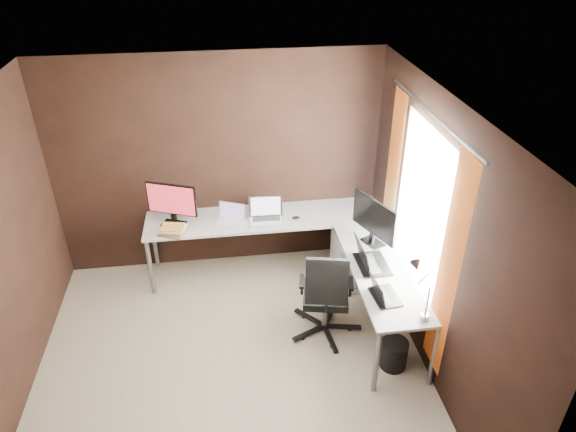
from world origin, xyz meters
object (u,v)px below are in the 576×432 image
(drawer_pedestal, at_px, (353,259))
(monitor_left, at_px, (172,202))
(laptop_black_big, at_px, (369,261))
(desk_lamp, at_px, (420,283))
(monitor_right, at_px, (374,220))
(laptop_silver, at_px, (266,215))
(wastebasket, at_px, (394,354))
(office_chair, at_px, (325,309))
(laptop_white, at_px, (230,218))
(book_stack, at_px, (173,230))
(laptop_black_small, at_px, (382,294))

(drawer_pedestal, xyz_separation_m, monitor_left, (-1.95, 0.34, 0.70))
(laptop_black_big, relative_size, desk_lamp, 0.75)
(monitor_right, distance_m, laptop_silver, 1.23)
(drawer_pedestal, distance_m, laptop_silver, 1.10)
(laptop_silver, relative_size, wastebasket, 1.33)
(monitor_right, xyz_separation_m, office_chair, (-0.56, -0.44, -0.72))
(laptop_white, relative_size, book_stack, 1.09)
(desk_lamp, distance_m, wastebasket, 0.95)
(monitor_right, height_order, laptop_black_small, monitor_right)
(book_stack, bearing_deg, office_chair, -32.01)
(monitor_left, distance_m, laptop_black_small, 2.43)
(monitor_right, relative_size, wastebasket, 2.03)
(laptop_white, bearing_deg, drawer_pedestal, 10.46)
(book_stack, bearing_deg, monitor_right, -13.28)
(monitor_left, distance_m, laptop_silver, 1.03)
(monitor_left, xyz_separation_m, laptop_black_small, (1.89, -1.52, -0.23))
(book_stack, relative_size, wastebasket, 1.13)
(monitor_right, bearing_deg, laptop_silver, 34.60)
(laptop_black_small, distance_m, office_chair, 0.75)
(laptop_silver, height_order, laptop_black_small, laptop_silver)
(laptop_white, distance_m, book_stack, 0.64)
(laptop_white, bearing_deg, laptop_silver, 23.29)
(drawer_pedestal, relative_size, desk_lamp, 1.07)
(drawer_pedestal, xyz_separation_m, office_chair, (-0.48, -0.77, -0.00))
(laptop_black_big, bearing_deg, wastebasket, -170.19)
(drawer_pedestal, height_order, office_chair, office_chair)
(monitor_left, relative_size, wastebasket, 1.83)
(book_stack, distance_m, desk_lamp, 2.65)
(laptop_white, bearing_deg, monitor_right, -0.85)
(desk_lamp, relative_size, office_chair, 0.55)
(drawer_pedestal, relative_size, monitor_left, 1.14)
(drawer_pedestal, xyz_separation_m, monitor_right, (0.08, -0.33, 0.72))
(desk_lamp, bearing_deg, laptop_black_small, 125.40)
(laptop_silver, bearing_deg, laptop_black_big, -45.36)
(book_stack, bearing_deg, wastebasket, -35.66)
(drawer_pedestal, distance_m, monitor_left, 2.10)
(monitor_right, xyz_separation_m, laptop_black_small, (-0.15, -0.85, -0.24))
(monitor_left, xyz_separation_m, monitor_right, (2.04, -0.67, 0.02))
(monitor_right, bearing_deg, wastebasket, 155.40)
(monitor_left, distance_m, laptop_black_big, 2.17)
(monitor_left, xyz_separation_m, desk_lamp, (2.09, -1.78, 0.08))
(drawer_pedestal, xyz_separation_m, laptop_black_big, (-0.05, -0.69, 0.49))
(monitor_right, distance_m, laptop_black_small, 0.89)
(drawer_pedestal, xyz_separation_m, laptop_white, (-1.34, 0.30, 0.47))
(laptop_black_big, bearing_deg, monitor_left, 59.79)
(monitor_left, bearing_deg, book_stack, -70.06)
(book_stack, relative_size, office_chair, 0.32)
(monitor_right, distance_m, desk_lamp, 1.11)
(book_stack, bearing_deg, laptop_black_big, -23.91)
(wastebasket, bearing_deg, monitor_left, 140.83)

